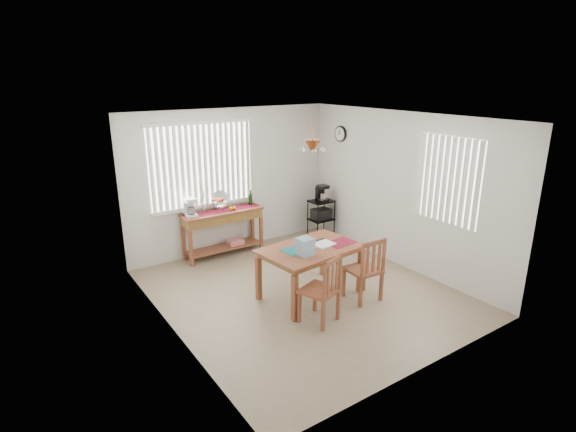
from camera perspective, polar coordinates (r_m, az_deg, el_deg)
ground at (r=6.91m, az=1.90°, el=-9.67°), size 4.00×4.50×0.01m
room_shell at (r=6.33m, az=1.99°, el=4.18°), size 4.20×4.70×2.70m
sideboard at (r=8.13m, az=-8.22°, el=-0.74°), size 1.48×0.42×0.84m
sideboard_items at (r=7.94m, az=-10.07°, el=1.29°), size 1.41×0.35×0.64m
wire_cart at (r=8.97m, az=4.22°, el=0.07°), size 0.46×0.36×0.78m
cart_items at (r=8.85m, az=4.26°, el=2.90°), size 0.18×0.22×0.32m
dining_table at (r=6.54m, az=2.89°, el=-4.71°), size 1.52×1.07×0.77m
table_items at (r=6.30m, az=2.75°, el=-3.83°), size 1.14×0.50×0.25m
chair_left at (r=5.95m, az=4.33°, el=-9.38°), size 0.55×0.55×0.94m
chair_right at (r=6.58m, az=9.77°, el=-6.75°), size 0.47×0.47×0.97m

